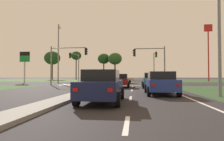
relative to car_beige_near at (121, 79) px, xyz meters
The scene contains 36 objects.
ground_plane 1.80m from the car_beige_near, 154.91° to the right, with size 200.00×200.00×0.00m, color #282628.
grass_verge_far_left 35.99m from the car_beige_near, 138.57° to the left, with size 35.00×35.00×0.01m, color #476B38.
grass_verge_far_right 33.83m from the car_beige_near, 44.74° to the left, with size 35.00×35.00×0.01m, color #2D4C28.
median_island_near 19.76m from the car_beige_near, 94.29° to the right, with size 1.20×22.00×0.14m, color gray.
median_island_far 24.36m from the car_beige_near, 93.48° to the left, with size 1.20×36.00×0.14m, color #ADA89E.
lane_dash_near 27.48m from the car_beige_near, 85.78° to the right, with size 0.14×2.00×0.01m, color silver.
lane_dash_second 21.51m from the car_beige_near, 84.60° to the right, with size 0.14×2.00×0.01m, color silver.
lane_dash_third 15.55m from the car_beige_near, 82.52° to the right, with size 0.14×2.00×0.01m, color silver.
lane_dash_fourth 9.64m from the car_beige_near, 77.86° to the right, with size 0.14×2.00×0.01m, color silver.
edge_line_right 19.46m from the car_beige_near, 73.97° to the right, with size 0.14×24.00×0.01m, color silver.
stop_bar_near 8.07m from the car_beige_near, 73.20° to the right, with size 6.40×0.50×0.01m, color silver.
crosswalk_bar_near 9.87m from the car_beige_near, 143.21° to the right, with size 0.70×2.80×0.01m, color silver.
crosswalk_bar_second 8.98m from the car_beige_near, 138.79° to the right, with size 0.70×2.80×0.01m, color silver.
crosswalk_bar_third 8.15m from the car_beige_near, 133.43° to the right, with size 0.70×2.80×0.01m, color silver.
crosswalk_bar_fourth 7.41m from the car_beige_near, 126.93° to the right, with size 0.70×2.80×0.01m, color silver.
crosswalk_bar_fifth 6.78m from the car_beige_near, 119.09° to the right, with size 0.70×2.80×0.01m, color silver.
crosswalk_bar_sixth 6.31m from the car_beige_near, 109.86° to the right, with size 0.70×2.80×0.01m, color silver.
crosswalk_bar_seventh 6.02m from the car_beige_near, 99.43° to the right, with size 0.70×2.80×0.01m, color silver.
car_beige_near is the anchor object (origin of this frame).
car_navy_second 23.27m from the car_beige_near, 88.35° to the right, with size 1.97×4.42×1.57m.
car_maroon_third 11.11m from the car_beige_near, 86.51° to the right, with size 2.08×4.57×1.49m.
car_black_fourth 29.89m from the car_beige_near, 97.01° to the left, with size 2.07×4.51×1.57m.
car_teal_fifth 12.52m from the car_beige_near, 70.91° to the right, with size 2.04×4.26×1.60m.
car_blue_sixth 19.40m from the car_beige_near, 77.95° to the right, with size 2.06×4.39×1.57m.
traffic_signal_near_right 9.02m from the car_beige_near, 57.98° to the right, with size 4.17×0.32×5.07m.
traffic_signal_far_left 10.35m from the car_beige_near, 157.23° to the left, with size 0.32×5.70×5.65m.
traffic_signal_near_left 10.62m from the car_beige_near, 134.33° to the right, with size 5.22×0.32×5.33m.
traffic_signal_far_right 8.21m from the car_beige_near, 35.94° to the left, with size 0.32×4.22×5.80m.
street_lamp_near 21.64m from the car_beige_near, 68.84° to the right, with size 2.08×1.40×8.17m.
street_lamp_second 11.61m from the car_beige_near, behind, with size 0.88×2.10×10.04m.
fastfood_pole_sign 24.95m from the car_beige_near, 35.28° to the left, with size 1.80×0.40×13.04m.
fuel_price_totem 17.39m from the car_beige_near, behind, with size 1.80×0.24×5.55m.
treeline_near 36.73m from the car_beige_near, 131.64° to the left, with size 5.06×5.06×9.16m.
treeline_second 32.48m from the car_beige_near, 120.62° to the left, with size 3.25×3.25×9.09m.
treeline_third 28.51m from the car_beige_near, 104.91° to the left, with size 3.77×3.77×8.20m.
treeline_fourth 26.16m from the car_beige_near, 97.84° to the left, with size 4.20×4.20×8.20m.
Camera 1 is at (3.70, -1.90, 1.30)m, focal length 30.97 mm.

